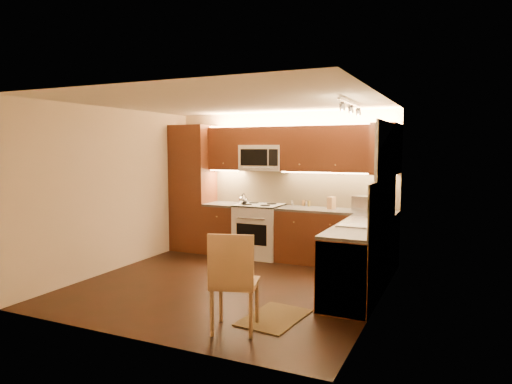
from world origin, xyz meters
The scene contains 37 objects.
floor centered at (0.00, 0.00, 0.00)m, with size 4.00×4.00×0.01m, color black.
ceiling centered at (0.00, 0.00, 2.50)m, with size 4.00×4.00×0.01m, color beige.
wall_back centered at (0.00, 2.00, 1.25)m, with size 4.00×0.01×2.50m, color beige.
wall_front centered at (0.00, -2.00, 1.25)m, with size 4.00×0.01×2.50m, color beige.
wall_left centered at (-2.00, 0.00, 1.25)m, with size 0.01×4.00×2.50m, color beige.
wall_right centered at (2.00, 0.00, 1.25)m, with size 0.01×4.00×2.50m, color beige.
pantry centered at (-1.65, 1.70, 1.15)m, with size 0.70×0.60×2.30m, color #47260F.
base_cab_back_left centered at (-0.99, 1.70, 0.43)m, with size 0.62×0.60×0.86m, color #47260F.
counter_back_left centered at (-0.99, 1.70, 0.88)m, with size 0.62×0.60×0.04m, color #34322F.
base_cab_back_right centered at (1.04, 1.70, 0.43)m, with size 1.92×0.60×0.86m, color #47260F.
counter_back_right centered at (1.04, 1.70, 0.88)m, with size 1.92×0.60×0.04m, color #34322F.
base_cab_right centered at (1.70, 0.40, 0.43)m, with size 0.60×2.00×0.86m, color #47260F.
counter_right centered at (1.70, 0.40, 0.88)m, with size 0.60×2.00×0.04m, color #34322F.
dishwasher centered at (1.70, -0.30, 0.43)m, with size 0.58×0.60×0.84m, color silver.
backsplash_back centered at (0.35, 1.99, 1.20)m, with size 3.30×0.02×0.60m, color tan.
backsplash_right centered at (1.99, 0.40, 1.20)m, with size 0.02×2.00×0.60m, color tan.
upper_cab_back_left centered at (-0.99, 1.82, 1.88)m, with size 0.62×0.35×0.75m, color #47260F.
upper_cab_back_right centered at (1.04, 1.82, 1.88)m, with size 1.92×0.35×0.75m, color #47260F.
upper_cab_bridge centered at (-0.30, 1.82, 2.09)m, with size 0.76×0.35×0.31m, color #47260F.
upper_cab_right_corner centered at (1.82, 1.40, 1.88)m, with size 0.35×0.50×0.75m, color #47260F.
stove centered at (-0.30, 1.68, 0.46)m, with size 0.76×0.65×0.92m, color silver, non-canonical shape.
microwave centered at (-0.30, 1.81, 1.72)m, with size 0.76×0.38×0.44m, color silver, non-canonical shape.
window_frame centered at (1.99, 0.55, 1.60)m, with size 0.03×1.44×1.24m, color silver.
window_blinds centered at (1.97, 0.55, 1.60)m, with size 0.02×1.36×1.16m, color silver.
sink centered at (1.70, 0.55, 0.98)m, with size 0.52×0.86×0.15m, color silver, non-canonical shape.
faucet centered at (1.88, 0.55, 1.05)m, with size 0.20×0.04×0.30m, color silver, non-canonical shape.
track_light_bar centered at (1.55, 0.40, 2.46)m, with size 0.04×1.20×0.03m, color silver.
kettle centered at (-0.56, 1.58, 1.02)m, with size 0.16×0.16×0.19m, color silver, non-canonical shape.
toaster_oven centered at (1.54, 1.72, 1.02)m, with size 0.40×0.30×0.24m, color silver.
knife_block centered at (0.95, 1.76, 1.00)m, with size 0.09×0.14×0.20m, color olive.
spice_jar_a centered at (0.46, 1.94, 0.94)m, with size 0.04×0.04×0.09m, color silver.
spice_jar_b centered at (0.52, 1.90, 0.95)m, with size 0.04×0.04×0.10m, color olive.
spice_jar_c centered at (0.25, 1.83, 0.95)m, with size 0.04×0.04×0.10m, color silver.
spice_jar_d centered at (0.41, 1.94, 0.95)m, with size 0.04×0.04×0.10m, color #8F5E2B.
soap_bottle centered at (1.79, 1.25, 1.01)m, with size 0.10×0.10×0.21m, color silver.
rug centered at (1.04, -0.90, 0.01)m, with size 0.57×0.86×0.01m, color black.
dining_chair centered at (0.79, -1.37, 0.52)m, with size 0.46×0.46×1.05m, color olive, non-canonical shape.
Camera 1 is at (2.91, -5.47, 1.89)m, focal length 32.11 mm.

